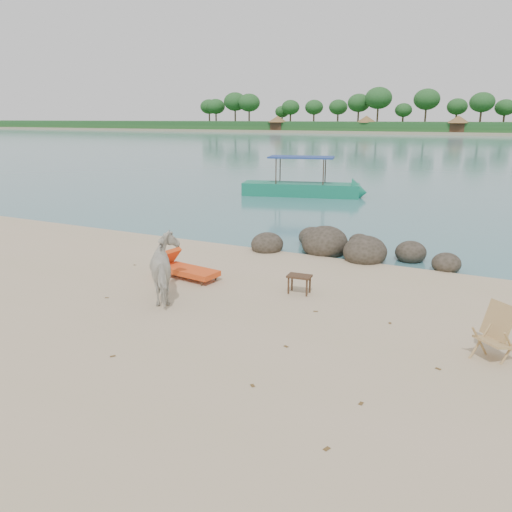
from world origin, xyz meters
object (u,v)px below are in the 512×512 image
at_px(boulders, 341,248).
at_px(side_table, 299,286).
at_px(cow, 167,269).
at_px(deck_chair, 497,336).
at_px(boat_near, 301,163).
at_px(lounge_chair, 190,269).

relative_size(boulders, side_table, 11.16).
distance_m(boulders, cow, 6.26).
distance_m(deck_chair, boat_near, 19.76).
bearing_deg(deck_chair, cow, -139.78).
relative_size(lounge_chair, deck_chair, 2.12).
xyz_separation_m(cow, side_table, (2.63, 1.67, -0.51)).
bearing_deg(boat_near, cow, -93.26).
xyz_separation_m(cow, boat_near, (-3.34, 16.84, 1.00)).
height_order(boulders, deck_chair, deck_chair).
height_order(side_table, deck_chair, deck_chair).
height_order(side_table, boat_near, boat_near).
relative_size(cow, side_table, 3.09).
height_order(cow, boat_near, boat_near).
height_order(lounge_chair, deck_chair, deck_chair).
xyz_separation_m(deck_chair, boat_near, (-10.31, 16.81, 1.26)).
height_order(boulders, lounge_chair, boulders).
height_order(lounge_chair, boat_near, boat_near).
bearing_deg(boulders, side_table, -87.18).
relative_size(side_table, lounge_chair, 0.28).
bearing_deg(deck_chair, lounge_chair, -151.12).
bearing_deg(boulders, deck_chair, -51.54).
bearing_deg(deck_chair, side_table, -160.78).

